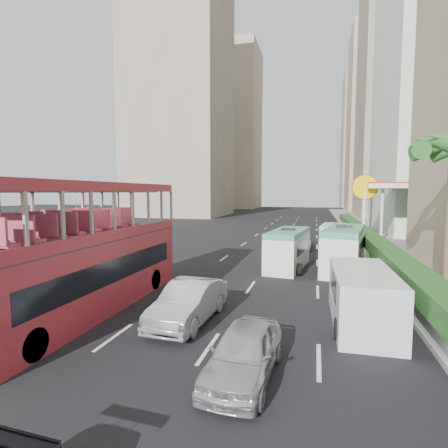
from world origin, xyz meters
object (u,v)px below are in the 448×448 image
(panel_van_far, at_px, (333,236))
(shell_station, at_px, (400,213))
(double_decker_bus, at_px, (86,247))
(car_silver_lane_a, at_px, (189,322))
(panel_van_near, at_px, (362,297))
(van_asset, at_px, (296,248))
(car_silver_lane_b, at_px, (244,377))
(minibus_near, at_px, (288,249))
(minibus_far, at_px, (344,249))

(panel_van_far, bearing_deg, shell_station, 37.45)
(double_decker_bus, relative_size, shell_station, 1.38)
(car_silver_lane_a, relative_size, panel_van_near, 0.90)
(car_silver_lane_a, distance_m, shell_station, 26.05)
(van_asset, xyz_separation_m, panel_van_near, (3.19, -16.95, 0.98))
(van_asset, bearing_deg, panel_van_near, -81.24)
(car_silver_lane_b, distance_m, van_asset, 21.47)
(car_silver_lane_a, height_order, panel_van_near, panel_van_near)
(car_silver_lane_a, height_order, shell_station, shell_station)
(shell_station, bearing_deg, car_silver_lane_a, -116.91)
(shell_station, bearing_deg, van_asset, -151.45)
(car_silver_lane_a, bearing_deg, minibus_near, 77.70)
(minibus_near, bearing_deg, panel_van_near, -61.60)
(panel_van_far, bearing_deg, van_asset, -149.61)
(minibus_near, xyz_separation_m, shell_station, (8.97, 13.09, 1.57))
(double_decker_bus, bearing_deg, shell_station, 55.18)
(double_decker_bus, xyz_separation_m, minibus_far, (10.29, 9.96, -1.23))
(car_silver_lane_a, distance_m, panel_van_far, 20.47)
(minibus_near, distance_m, shell_station, 15.95)
(minibus_far, distance_m, shell_station, 14.31)
(panel_van_near, relative_size, shell_station, 0.61)
(van_asset, distance_m, minibus_near, 8.34)
(double_decker_bus, height_order, panel_van_far, double_decker_bus)
(double_decker_bus, distance_m, panel_van_far, 22.03)
(double_decker_bus, distance_m, van_asset, 19.66)
(car_silver_lane_b, xyz_separation_m, van_asset, (0.15, 21.47, 0.00))
(double_decker_bus, bearing_deg, panel_van_far, 62.54)
(van_asset, xyz_separation_m, shell_station, (8.90, 4.84, 2.75))
(car_silver_lane_b, xyz_separation_m, shell_station, (9.05, 26.31, 2.75))
(double_decker_bus, height_order, van_asset, double_decker_bus)
(minibus_near, relative_size, panel_van_near, 1.09)
(minibus_far, bearing_deg, panel_van_near, -79.90)
(van_asset, xyz_separation_m, minibus_near, (-0.07, -8.25, 1.18))
(panel_van_near, bearing_deg, minibus_far, 88.86)
(minibus_near, bearing_deg, double_decker_bus, -117.48)
(van_asset, relative_size, panel_van_near, 1.03)
(minibus_far, height_order, panel_van_near, minibus_far)
(double_decker_bus, bearing_deg, minibus_near, 54.65)
(minibus_far, height_order, shell_station, shell_station)
(car_silver_lane_b, bearing_deg, panel_van_near, 56.90)
(car_silver_lane_a, distance_m, panel_van_near, 6.23)
(car_silver_lane_a, height_order, van_asset, car_silver_lane_a)
(car_silver_lane_a, bearing_deg, car_silver_lane_b, -47.09)
(van_asset, xyz_separation_m, minibus_far, (3.19, -8.20, 1.30))
(car_silver_lane_a, relative_size, minibus_near, 0.83)
(car_silver_lane_b, xyz_separation_m, minibus_near, (0.08, 13.22, 1.18))
(car_silver_lane_b, height_order, panel_van_near, panel_van_near)
(car_silver_lane_b, xyz_separation_m, panel_van_far, (3.18, 22.81, 0.95))
(panel_van_near, relative_size, panel_van_far, 1.03)
(panel_van_far, bearing_deg, car_silver_lane_a, -100.05)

